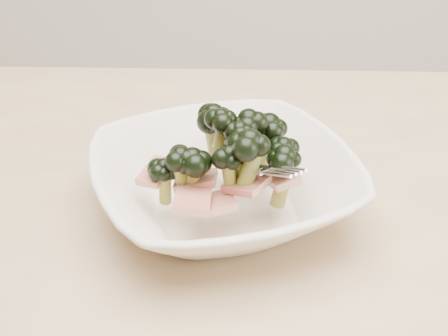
% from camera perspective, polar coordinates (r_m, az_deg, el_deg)
% --- Properties ---
extents(dining_table, '(1.20, 0.80, 0.75)m').
position_cam_1_polar(dining_table, '(0.67, 2.99, -12.44)').
color(dining_table, tan).
rests_on(dining_table, ground).
extents(broccoli_dish, '(0.33, 0.33, 0.11)m').
position_cam_1_polar(broccoli_dish, '(0.60, 0.18, -1.04)').
color(broccoli_dish, beige).
rests_on(broccoli_dish, dining_table).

